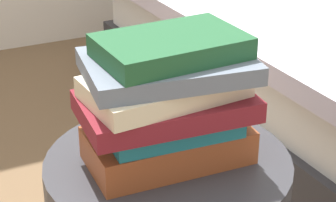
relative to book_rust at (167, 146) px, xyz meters
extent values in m
cube|color=#994723|center=(0.00, 0.00, 0.00)|extent=(0.29, 0.16, 0.06)
cube|color=#1E727F|center=(0.01, 0.00, 0.05)|extent=(0.24, 0.17, 0.03)
cube|color=maroon|center=(-0.01, -0.01, 0.08)|extent=(0.31, 0.20, 0.04)
cube|color=beige|center=(-0.01, -0.01, 0.12)|extent=(0.28, 0.18, 0.04)
cube|color=slate|center=(0.00, 0.00, 0.15)|extent=(0.30, 0.23, 0.03)
cube|color=#1E512D|center=(0.01, 0.00, 0.19)|extent=(0.25, 0.17, 0.04)
camera|label=1|loc=(-0.42, -0.88, 0.56)|focal=66.77mm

